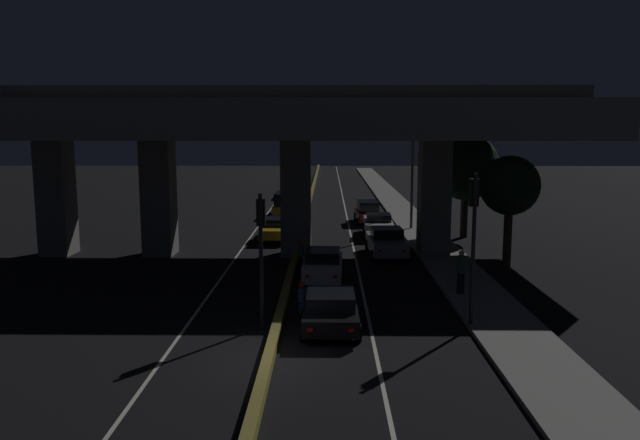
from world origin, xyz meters
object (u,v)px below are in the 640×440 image
Objects in this scene: motorcycle_black_filtering_mid at (301,257)px; car_silver_third_oncoming at (295,187)px; traffic_light_right_of_median at (473,224)px; car_silver_third at (386,242)px; car_taxi_yellow_second_oncoming at (285,203)px; car_dark_red_fifth at (368,212)px; car_taxi_yellow_lead_oncoming at (277,228)px; car_white_second at (323,265)px; traffic_light_left_of_median at (261,236)px; car_black_lead at (330,309)px; car_dark_blue_fourth_oncoming at (300,180)px; motorcycle_white_filtering_far at (309,237)px; pedestrian_on_sidewalk at (461,272)px; car_white_fourth at (378,224)px; motorcycle_blue_filtering_near at (302,303)px; street_lamp at (409,158)px.

car_silver_third_oncoming is at bearing 6.59° from motorcycle_black_filtering_mid.
traffic_light_right_of_median is 2.85× the size of motorcycle_black_filtering_mid.
car_silver_third is 17.45m from car_taxi_yellow_second_oncoming.
car_dark_red_fifth is 0.90× the size of car_taxi_yellow_lead_oncoming.
car_silver_third_oncoming is (-3.16, 35.73, 0.21)m from car_white_second.
car_dark_red_fifth is 2.25× the size of motorcycle_black_filtering_mid.
car_black_lead is (2.40, -0.21, -2.54)m from traffic_light_left_of_median.
car_silver_third is at bearing 6.57° from car_dark_blue_fourth_oncoming.
pedestrian_on_sidewalk is at bearing -145.43° from motorcycle_white_filtering_far.
car_white_fourth reaches higher than motorcycle_blue_filtering_near.
car_taxi_yellow_second_oncoming is (-6.37, 4.02, 0.14)m from car_dark_red_fifth.
pedestrian_on_sidewalk is at bearing -67.61° from motorcycle_blue_filtering_near.
car_white_second is at bearing 72.23° from traffic_light_left_of_median.
car_white_fourth is (3.49, 12.38, -0.03)m from car_white_second.
traffic_light_left_of_median is 9.10m from pedestrian_on_sidewalk.
street_lamp is at bearing -143.68° from car_dark_red_fifth.
traffic_light_left_of_median is at bearing -110.08° from street_lamp.
car_white_fourth is at bearing 36.30° from car_taxi_yellow_second_oncoming.
car_silver_third_oncoming is at bearing 112.86° from street_lamp.
car_black_lead is 24.86m from car_dark_red_fifth.
car_silver_third is at bearing 105.68° from pedestrian_on_sidewalk.
car_taxi_yellow_lead_oncoming is 1.05× the size of car_silver_third_oncoming.
car_white_second is 22.22m from car_taxi_yellow_second_oncoming.
car_silver_third is 8.59m from pedestrian_on_sidewalk.
car_dark_red_fifth is 0.89× the size of car_taxi_yellow_second_oncoming.
street_lamp reaches higher than traffic_light_right_of_median.
car_silver_third_oncoming is 2.66× the size of motorcycle_white_filtering_far.
car_dark_blue_fourth_oncoming is (-6.69, 34.88, 0.02)m from car_white_fourth.
motorcycle_blue_filtering_near is (-5.93, 0.95, -3.10)m from traffic_light_right_of_median.
car_silver_third is at bearing -104.29° from street_lamp.
car_white_second is (2.09, 6.53, -2.45)m from traffic_light_left_of_median.
motorcycle_white_filtering_far is (-0.92, 8.50, -0.20)m from car_white_second.
traffic_light_right_of_median reaches higher than car_silver_third.
traffic_light_left_of_median is 1.11× the size of car_dark_red_fifth.
motorcycle_white_filtering_far is at bearing 133.09° from car_white_fourth.
car_black_lead is at bearing -177.67° from traffic_light_right_of_median.
pedestrian_on_sidewalk reaches higher than car_dark_blue_fourth_oncoming.
car_silver_third is 12.12m from car_dark_red_fifth.
car_white_fourth is at bearing -9.54° from car_black_lead.
car_taxi_yellow_second_oncoming is 26.00m from pedestrian_on_sidewalk.
car_taxi_yellow_lead_oncoming is at bearing 103.25° from car_white_fourth.
motorcycle_blue_filtering_near is at bearing -153.91° from pedestrian_on_sidewalk.
traffic_light_right_of_median is at bearing -142.20° from motorcycle_black_filtering_mid.
car_dark_blue_fourth_oncoming is (-1.11, 53.78, -2.45)m from traffic_light_left_of_median.
traffic_light_left_of_median is at bearing 176.92° from motorcycle_black_filtering_mid.
traffic_light_right_of_median is 24.75m from car_dark_red_fifth.
car_black_lead is at bearing 1.21° from car_dark_blue_fourth_oncoming.
car_silver_third_oncoming is 2.33× the size of motorcycle_blue_filtering_near.
car_dark_red_fifth is 7.53m from car_taxi_yellow_second_oncoming.
car_taxi_yellow_lead_oncoming is at bearing 4.08° from motorcycle_blue_filtering_near.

